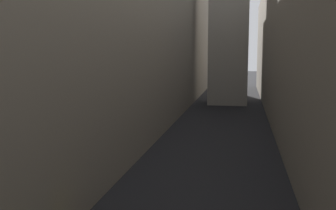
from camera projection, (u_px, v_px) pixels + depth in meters
ground_plane at (219, 130)px, 43.43m from camera, size 264.00×264.00×0.00m
building_block_left at (111, 12)px, 45.93m from camera, size 13.85×108.00×25.48m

